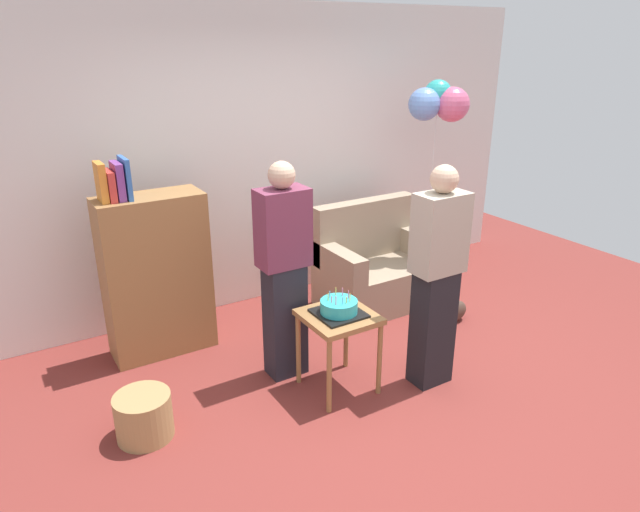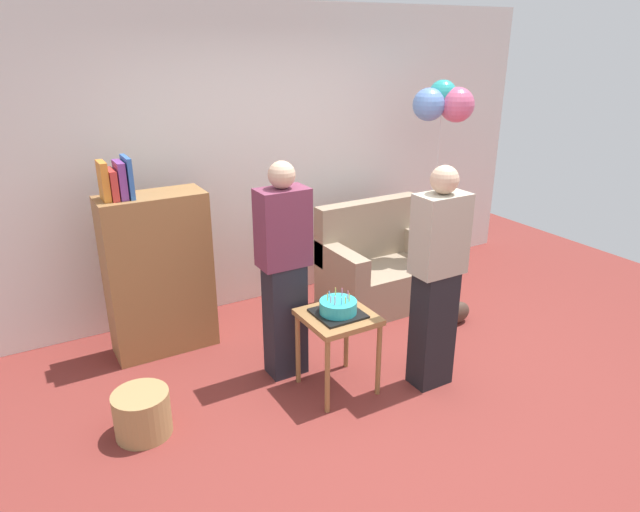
{
  "view_description": "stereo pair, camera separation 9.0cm",
  "coord_description": "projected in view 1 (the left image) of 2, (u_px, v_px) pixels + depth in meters",
  "views": [
    {
      "loc": [
        -2.23,
        -2.66,
        2.4
      ],
      "look_at": [
        -0.27,
        0.54,
        0.95
      ],
      "focal_mm": 31.82,
      "sensor_mm": 36.0,
      "label": 1
    },
    {
      "loc": [
        -2.15,
        -2.7,
        2.4
      ],
      "look_at": [
        -0.27,
        0.54,
        0.95
      ],
      "focal_mm": 31.82,
      "sensor_mm": 36.0,
      "label": 2
    }
  ],
  "objects": [
    {
      "name": "person_holding_cake",
      "position": [
        436.0,
        278.0,
        3.95
      ],
      "size": [
        0.36,
        0.22,
        1.63
      ],
      "rotation": [
        0.0,
        0.0,
        3.01
      ],
      "color": "black",
      "rests_on": "ground_plane"
    },
    {
      "name": "person_blowing_candles",
      "position": [
        284.0,
        271.0,
        4.06
      ],
      "size": [
        0.36,
        0.22,
        1.63
      ],
      "rotation": [
        0.0,
        0.0,
        0.09
      ],
      "color": "#23232D",
      "rests_on": "ground_plane"
    },
    {
      "name": "wicker_basket",
      "position": [
        144.0,
        416.0,
        3.6
      ],
      "size": [
        0.36,
        0.36,
        0.3
      ],
      "primitive_type": "cylinder",
      "color": "#A88451",
      "rests_on": "ground_plane"
    },
    {
      "name": "bookshelf",
      "position": [
        156.0,
        273.0,
        4.43
      ],
      "size": [
        0.8,
        0.36,
        1.6
      ],
      "color": "olive",
      "rests_on": "ground_plane"
    },
    {
      "name": "balloon_bunch",
      "position": [
        439.0,
        102.0,
        5.11
      ],
      "size": [
        0.53,
        0.42,
        2.05
      ],
      "color": "silver",
      "rests_on": "ground_plane"
    },
    {
      "name": "birthday_cake",
      "position": [
        339.0,
        308.0,
        3.93
      ],
      "size": [
        0.32,
        0.32,
        0.17
      ],
      "color": "black",
      "rests_on": "side_table"
    },
    {
      "name": "couch",
      "position": [
        376.0,
        268.0,
        5.4
      ],
      "size": [
        1.1,
        0.7,
        0.96
      ],
      "color": "gray",
      "rests_on": "ground_plane"
    },
    {
      "name": "handbag",
      "position": [
        453.0,
        311.0,
        5.09
      ],
      "size": [
        0.28,
        0.14,
        0.2
      ],
      "primitive_type": "ellipsoid",
      "color": "#473328",
      "rests_on": "ground_plane"
    },
    {
      "name": "wall_back",
      "position": [
        258.0,
        159.0,
        5.21
      ],
      "size": [
        6.0,
        0.1,
        2.7
      ],
      "primitive_type": "cube",
      "color": "silver",
      "rests_on": "ground_plane"
    },
    {
      "name": "side_table",
      "position": [
        339.0,
        326.0,
        3.98
      ],
      "size": [
        0.48,
        0.48,
        0.6
      ],
      "color": "olive",
      "rests_on": "ground_plane"
    },
    {
      "name": "ground_plane",
      "position": [
        391.0,
        395.0,
        4.06
      ],
      "size": [
        8.0,
        8.0,
        0.0
      ],
      "primitive_type": "plane",
      "color": "maroon"
    }
  ]
}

